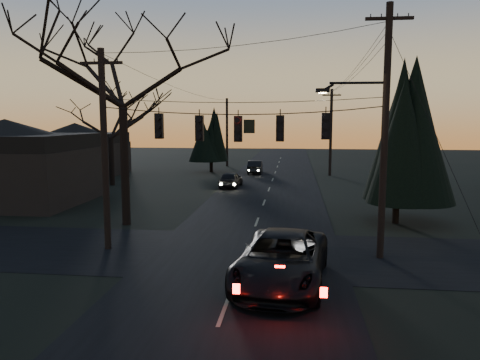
# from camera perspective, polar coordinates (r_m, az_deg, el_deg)

# --- Properties ---
(main_road) EXTENTS (8.00, 120.00, 0.02)m
(main_road) POSITION_cam_1_polar(r_m,az_deg,el_deg) (29.55, 2.70, -3.46)
(main_road) COLOR black
(main_road) RESTS_ON ground
(cross_road) EXTENTS (60.00, 7.00, 0.02)m
(cross_road) POSITION_cam_1_polar(r_m,az_deg,el_deg) (19.86, 0.65, -8.91)
(cross_road) COLOR black
(cross_road) RESTS_ON ground
(utility_pole_right) EXTENTS (5.00, 0.30, 10.00)m
(utility_pole_right) POSITION_cam_1_polar(r_m,az_deg,el_deg) (20.07, 16.67, -9.08)
(utility_pole_right) COLOR black
(utility_pole_right) RESTS_ON ground
(utility_pole_left) EXTENTS (1.80, 0.30, 8.50)m
(utility_pole_left) POSITION_cam_1_polar(r_m,az_deg,el_deg) (21.32, -15.77, -8.07)
(utility_pole_left) COLOR black
(utility_pole_left) RESTS_ON ground
(utility_pole_far_r) EXTENTS (1.80, 0.30, 8.50)m
(utility_pole_far_r) POSITION_cam_1_polar(r_m,az_deg,el_deg) (47.41, 10.88, 0.54)
(utility_pole_far_r) COLOR black
(utility_pole_far_r) RESTS_ON ground
(utility_pole_far_l) EXTENTS (0.30, 0.30, 8.00)m
(utility_pole_far_l) POSITION_cam_1_polar(r_m,az_deg,el_deg) (55.81, -1.58, 1.70)
(utility_pole_far_l) COLOR black
(utility_pole_far_l) RESTS_ON ground
(span_signal_assembly) EXTENTS (11.50, 0.44, 1.56)m
(span_signal_assembly) POSITION_cam_1_polar(r_m,az_deg,el_deg) (19.08, -0.05, 6.45)
(span_signal_assembly) COLOR black
(span_signal_assembly) RESTS_ON ground
(bare_tree_left) EXTENTS (10.48, 10.48, 12.43)m
(bare_tree_left) POSITION_cam_1_polar(r_m,az_deg,el_deg) (25.40, -14.27, 14.21)
(bare_tree_left) COLOR black
(bare_tree_left) RESTS_ON ground
(evergreen_right) EXTENTS (4.61, 4.61, 7.71)m
(evergreen_right) POSITION_cam_1_polar(r_m,az_deg,el_deg) (26.20, 18.80, 4.53)
(evergreen_right) COLOR black
(evergreen_right) RESTS_ON ground
(bare_tree_dist) EXTENTS (6.78, 6.78, 7.96)m
(bare_tree_dist) POSITION_cam_1_polar(r_m,az_deg,el_deg) (40.87, -15.56, 7.13)
(bare_tree_dist) COLOR black
(bare_tree_dist) RESTS_ON ground
(evergreen_dist) EXTENTS (3.48, 3.48, 6.30)m
(evergreen_dist) POSITION_cam_1_polar(r_m,az_deg,el_deg) (49.45, -3.55, 5.29)
(evergreen_dist) COLOR black
(evergreen_dist) RESTS_ON ground
(house_left_near) EXTENTS (10.00, 8.00, 5.60)m
(house_left_near) POSITION_cam_1_polar(r_m,az_deg,el_deg) (34.74, -26.51, 2.05)
(house_left_near) COLOR black
(house_left_near) RESTS_ON ground
(house_left_far) EXTENTS (9.00, 7.00, 5.20)m
(house_left_far) POSITION_cam_1_polar(r_m,az_deg,el_deg) (50.13, -19.39, 3.61)
(house_left_far) COLOR black
(house_left_far) RESTS_ON ground
(suv_near) EXTENTS (3.50, 6.45, 1.72)m
(suv_near) POSITION_cam_1_polar(r_m,az_deg,el_deg) (16.15, 5.12, -9.67)
(suv_near) COLOR black
(suv_near) RESTS_ON ground
(sedan_oncoming_a) EXTENTS (1.77, 3.89, 1.29)m
(sedan_oncoming_a) POSITION_cam_1_polar(r_m,az_deg,el_deg) (38.45, -1.13, 0.06)
(sedan_oncoming_a) COLOR black
(sedan_oncoming_a) RESTS_ON ground
(sedan_oncoming_b) EXTENTS (1.49, 4.02, 1.31)m
(sedan_oncoming_b) POSITION_cam_1_polar(r_m,az_deg,el_deg) (48.35, 1.86, 1.59)
(sedan_oncoming_b) COLOR black
(sedan_oncoming_b) RESTS_ON ground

